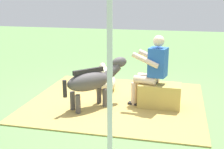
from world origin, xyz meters
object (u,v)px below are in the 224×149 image
Objects in this scene: hay_bale at (159,96)px; tent_pole_left at (110,70)px; pony_lying at (106,79)px; person_seated at (152,68)px; pony_standing at (93,80)px.

tent_pole_left reaches higher than hay_bale.
pony_lying is 3.53m from tent_pole_left.
person_seated is at bearing 139.65° from pony_lying.
pony_standing is 2.27m from tent_pole_left.
hay_bale is 0.56× the size of pony_lying.
tent_pole_left is at bearing 80.63° from hay_bale.
pony_standing is at bearing -68.35° from tent_pole_left.
pony_lying is at bearing -74.89° from tent_pole_left.
pony_lying is at bearing -37.26° from hay_bale.
person_seated is at bearing -162.50° from pony_standing.
hay_bale is 0.53m from person_seated.
pony_standing reaches higher than pony_lying.
person_seated is 1.08m from pony_standing.
hay_bale reaches higher than pony_lying.
pony_lying is (0.08, -1.25, -0.34)m from pony_standing.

